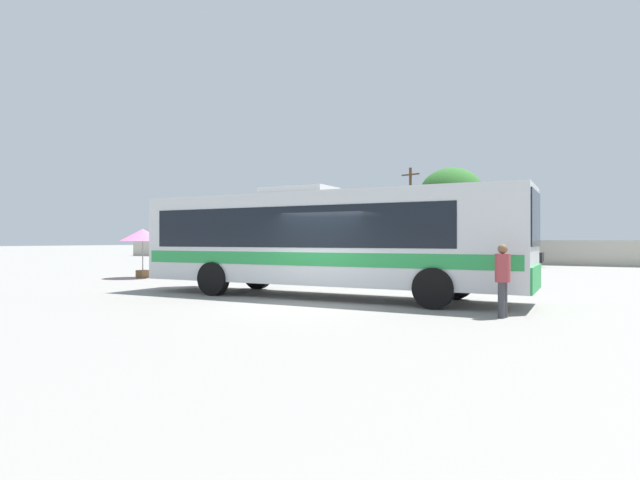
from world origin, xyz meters
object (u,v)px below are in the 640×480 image
Objects in this scene: utility_pole_near at (410,212)px; roadside_tree_midleft at (451,195)px; vendor_umbrella_near_gate_pink at (143,236)px; coach_bus_silver_green at (320,238)px; parked_car_second_dark_blue at (420,253)px; roadside_tree_left at (372,210)px; attendant_by_bus_door at (503,276)px; parked_car_third_black at (504,255)px; parked_car_leftmost_maroon at (345,252)px.

roadside_tree_midleft reaches higher than utility_pole_near.
utility_pole_near is (2.64, 26.81, 2.31)m from vendor_umbrella_near_gate_pink.
utility_pole_near is 3.90m from roadside_tree_midleft.
coach_bus_silver_green is 2.89× the size of parked_car_second_dark_blue.
utility_pole_near reaches higher than roadside_tree_left.
vendor_umbrella_near_gate_pink is at bearing 165.84° from attendant_by_bus_door.
vendor_umbrella_near_gate_pink is at bearing -85.83° from roadside_tree_left.
coach_bus_silver_green is at bearing -74.19° from utility_pole_near.
coach_bus_silver_green is at bearing -92.87° from parked_car_third_black.
vendor_umbrella_near_gate_pink reaches higher than parked_car_second_dark_blue.
attendant_by_bus_door is 35.02m from roadside_tree_midleft.
coach_bus_silver_green is 2.59× the size of parked_car_third_black.
coach_bus_silver_green is 2.79× the size of parked_car_leftmost_maroon.
utility_pole_near is at bearing 65.20° from parked_car_leftmost_maroon.
parked_car_second_dark_blue is (6.53, -0.86, -0.00)m from parked_car_leftmost_maroon.
roadside_tree_left is (-14.18, 10.05, 3.82)m from parked_car_third_black.
roadside_tree_midleft is at bearing 92.88° from parked_car_second_dark_blue.
parked_car_third_black is at bearing -35.32° from roadside_tree_left.
roadside_tree_midleft is (3.05, 1.93, 1.49)m from utility_pole_near.
coach_bus_silver_green is 11.26m from vendor_umbrella_near_gate_pink.
coach_bus_silver_green reaches higher than vendor_umbrella_near_gate_pink.
utility_pole_near is (-9.41, 7.66, 3.45)m from parked_car_third_black.
parked_car_leftmost_maroon is 0.53× the size of roadside_tree_midleft.
parked_car_second_dark_blue is 0.51× the size of roadside_tree_midleft.
coach_bus_silver_green reaches higher than parked_car_third_black.
parked_car_third_black is 12.52m from roadside_tree_midleft.
parked_car_third_black is 0.58× the size of utility_pole_near.
parked_car_second_dark_blue is at bearing 72.41° from vendor_umbrella_near_gate_pink.
coach_bus_silver_green is 30.63m from utility_pole_near.
roadside_tree_left is at bearing 101.21° from parked_car_leftmost_maroon.
parked_car_third_black is at bearing -39.16° from utility_pole_near.
coach_bus_silver_green is 7.35× the size of attendant_by_bus_door.
coach_bus_silver_green reaches higher than parked_car_second_dark_blue.
coach_bus_silver_green reaches higher than attendant_by_bus_door.
coach_bus_silver_green is 22.55m from parked_car_second_dark_blue.
roadside_tree_midleft reaches higher than vendor_umbrella_near_gate_pink.
attendant_by_bus_door is at bearing -15.95° from coach_bus_silver_green.
roadside_tree_left is at bearing 153.44° from utility_pole_near.
parked_car_third_black is 17.79m from roadside_tree_left.
roadside_tree_midleft reaches higher than parked_car_third_black.
coach_bus_silver_green is 34.47m from roadside_tree_left.
parked_car_second_dark_blue is 0.64× the size of roadside_tree_left.
roadside_tree_midleft is at bearing 99.55° from coach_bus_silver_green.
parked_car_leftmost_maroon is at bearing 172.50° from parked_car_second_dark_blue.
roadside_tree_left is at bearing 130.36° from parked_car_second_dark_blue.
parked_car_leftmost_maroon is at bearing 124.74° from attendant_by_bus_door.
attendant_by_bus_door is at bearing -55.26° from parked_car_leftmost_maroon.
attendant_by_bus_door is 0.25× the size of roadside_tree_left.
vendor_umbrella_near_gate_pink is (-16.62, 4.19, 0.98)m from attendant_by_bus_door.
parked_car_third_black is 0.72× the size of roadside_tree_left.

